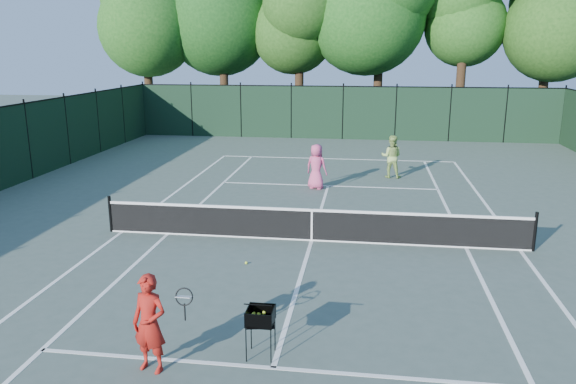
# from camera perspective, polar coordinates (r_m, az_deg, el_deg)

# --- Properties ---
(ground) EXTENTS (90.00, 90.00, 0.00)m
(ground) POSITION_cam_1_polar(r_m,az_deg,el_deg) (15.48, 2.41, -4.96)
(ground) COLOR #45544B
(ground) RESTS_ON ground
(sideline_doubles_left) EXTENTS (0.10, 23.77, 0.01)m
(sideline_doubles_left) POSITION_cam_1_polar(r_m,az_deg,el_deg) (16.88, -16.49, -3.89)
(sideline_doubles_left) COLOR white
(sideline_doubles_left) RESTS_ON ground
(sideline_doubles_right) EXTENTS (0.10, 23.77, 0.01)m
(sideline_doubles_right) POSITION_cam_1_polar(r_m,az_deg,el_deg) (15.95, 22.52, -5.49)
(sideline_doubles_right) COLOR white
(sideline_doubles_right) RESTS_ON ground
(sideline_singles_left) EXTENTS (0.10, 23.77, 0.01)m
(sideline_singles_left) POSITION_cam_1_polar(r_m,az_deg,el_deg) (16.37, -12.11, -4.18)
(sideline_singles_left) COLOR white
(sideline_singles_left) RESTS_ON ground
(sideline_singles_right) EXTENTS (0.10, 23.77, 0.01)m
(sideline_singles_right) POSITION_cam_1_polar(r_m,az_deg,el_deg) (15.66, 17.64, -5.42)
(sideline_singles_right) COLOR white
(sideline_singles_right) RESTS_ON ground
(baseline_far) EXTENTS (10.97, 0.10, 0.01)m
(baseline_far) POSITION_cam_1_polar(r_m,az_deg,el_deg) (26.95, 4.92, 3.38)
(baseline_far) COLOR white
(baseline_far) RESTS_ON ground
(service_line_near) EXTENTS (8.23, 0.10, 0.01)m
(service_line_near) POSITION_cam_1_polar(r_m,az_deg,el_deg) (9.72, -1.51, -17.43)
(service_line_near) COLOR white
(service_line_near) RESTS_ON ground
(service_line_far) EXTENTS (8.23, 0.10, 0.01)m
(service_line_far) POSITION_cam_1_polar(r_m,az_deg,el_deg) (21.60, 4.09, 0.63)
(service_line_far) COLOR white
(service_line_far) RESTS_ON ground
(center_service_line) EXTENTS (0.10, 12.80, 0.01)m
(center_service_line) POSITION_cam_1_polar(r_m,az_deg,el_deg) (15.48, 2.41, -4.95)
(center_service_line) COLOR white
(center_service_line) RESTS_ON ground
(tennis_net) EXTENTS (11.69, 0.09, 1.06)m
(tennis_net) POSITION_cam_1_polar(r_m,az_deg,el_deg) (15.33, 2.43, -3.28)
(tennis_net) COLOR black
(tennis_net) RESTS_ON ground
(fence_far) EXTENTS (24.00, 0.05, 3.00)m
(fence_far) POSITION_cam_1_polar(r_m,az_deg,el_deg) (32.77, 5.59, 7.97)
(fence_far) COLOR black
(fence_far) RESTS_ON ground
(tree_2) EXTENTS (6.00, 6.00, 12.40)m
(tree_2) POSITION_cam_1_polar(r_m,az_deg,el_deg) (36.70, 1.19, 18.45)
(tree_2) COLOR black
(tree_2) RESTS_ON ground
(tree_5) EXTENTS (5.80, 5.80, 12.23)m
(tree_5) POSITION_cam_1_polar(r_m,az_deg,el_deg) (38.23, 25.28, 16.96)
(tree_5) COLOR black
(tree_5) RESTS_ON ground
(coach) EXTENTS (1.01, 0.55, 1.66)m
(coach) POSITION_cam_1_polar(r_m,az_deg,el_deg) (9.54, -13.86, -12.83)
(coach) COLOR #A81A13
(coach) RESTS_ON ground
(player_pink) EXTENTS (0.96, 0.80, 1.69)m
(player_pink) POSITION_cam_1_polar(r_m,az_deg,el_deg) (20.98, 2.90, 2.60)
(player_pink) COLOR #D24A7C
(player_pink) RESTS_ON ground
(player_green) EXTENTS (0.91, 0.75, 1.73)m
(player_green) POSITION_cam_1_polar(r_m,az_deg,el_deg) (23.20, 10.46, 3.56)
(player_green) COLOR #9FC160
(player_green) RESTS_ON ground
(ball_hopper) EXTENTS (0.54, 0.54, 0.88)m
(ball_hopper) POSITION_cam_1_polar(r_m,az_deg,el_deg) (9.70, -2.81, -12.52)
(ball_hopper) COLOR black
(ball_hopper) RESTS_ON ground
(loose_ball_midcourt) EXTENTS (0.07, 0.07, 0.07)m
(loose_ball_midcourt) POSITION_cam_1_polar(r_m,az_deg,el_deg) (13.87, -4.26, -7.19)
(loose_ball_midcourt) COLOR #CCEA2F
(loose_ball_midcourt) RESTS_ON ground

